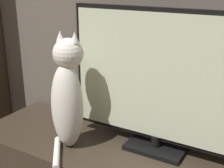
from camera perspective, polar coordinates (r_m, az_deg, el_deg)
name	(u,v)px	position (r m, az deg, el deg)	size (l,w,h in m)	color
tv	(160,82)	(1.30, 8.68, 0.40)	(0.82, 0.16, 0.62)	black
cat	(68,96)	(1.36, -8.10, -2.10)	(0.17, 0.29, 0.52)	silver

